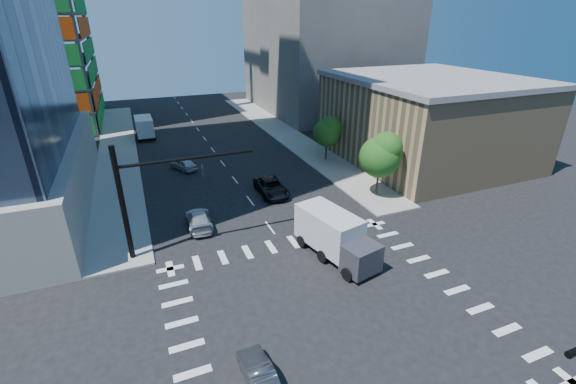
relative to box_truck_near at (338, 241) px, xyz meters
name	(u,v)px	position (x,y,z in m)	size (l,w,h in m)	color
ground	(335,315)	(-3.22, -5.58, -1.56)	(160.00, 160.00, 0.00)	black
road_markings	(335,315)	(-3.22, -5.58, -1.55)	(20.00, 20.00, 0.01)	silver
sidewalk_ne	(284,133)	(9.28, 34.42, -1.48)	(5.00, 60.00, 0.15)	gray
sidewalk_nw	(118,152)	(-15.72, 34.42, -1.48)	(5.00, 60.00, 0.15)	gray
commercial_building	(427,119)	(21.78, 16.42, 3.76)	(20.50, 22.50, 10.60)	tan
bg_building_ne	(325,35)	(23.78, 49.42, 12.44)	(24.00, 30.00, 28.00)	#5D5A54
signal_mast_nw	(143,191)	(-13.21, 5.92, 3.94)	(10.20, 0.40, 9.00)	black
tree_south	(382,154)	(9.41, 8.33, 3.13)	(4.16, 4.16, 6.82)	#382316
tree_north	(328,131)	(9.71, 20.33, 2.43)	(3.54, 3.52, 5.78)	#382316
car_nb_far	(271,187)	(-0.63, 13.22, -0.77)	(2.61, 5.66, 1.57)	black
car_sb_near	(199,219)	(-8.99, 9.05, -0.84)	(2.02, 4.97, 1.44)	#BBBBBB
car_sb_mid	(183,164)	(-8.18, 24.10, -0.84)	(1.70, 4.23, 1.44)	#B4B8BD
car_sb_cross	(259,374)	(-9.15, -8.43, -0.93)	(1.33, 3.82, 1.26)	#46464A
box_truck_near	(338,241)	(0.00, 0.00, 0.00)	(4.27, 7.18, 3.52)	black
box_truck_far	(144,128)	(-11.61, 41.12, -0.12)	(2.72, 6.22, 3.24)	black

